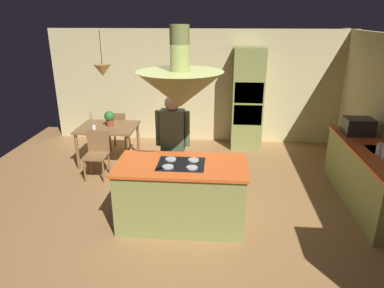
{
  "coord_description": "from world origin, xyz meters",
  "views": [
    {
      "loc": [
        0.51,
        -4.53,
        2.84
      ],
      "look_at": [
        0.1,
        0.4,
        1.0
      ],
      "focal_mm": 32.69,
      "sensor_mm": 36.0,
      "label": 1
    }
  ],
  "objects_px": {
    "chair_facing_island": "(97,151)",
    "chair_by_back_wall": "(118,128)",
    "cup_on_table": "(94,128)",
    "person_at_island": "(173,142)",
    "canister_tea": "(381,149)",
    "kitchen_island": "(181,194)",
    "oven_tower": "(247,99)",
    "potted_plant_on_table": "(109,118)",
    "dining_table": "(108,131)",
    "microwave_on_counter": "(358,126)"
  },
  "relations": [
    {
      "from": "cup_on_table",
      "to": "canister_tea",
      "type": "bearing_deg",
      "value": -15.27
    },
    {
      "from": "dining_table",
      "to": "chair_by_back_wall",
      "type": "height_order",
      "value": "chair_by_back_wall"
    },
    {
      "from": "cup_on_table",
      "to": "person_at_island",
      "type": "bearing_deg",
      "value": -34.2
    },
    {
      "from": "person_at_island",
      "to": "canister_tea",
      "type": "height_order",
      "value": "person_at_island"
    },
    {
      "from": "person_at_island",
      "to": "chair_facing_island",
      "type": "height_order",
      "value": "person_at_island"
    },
    {
      "from": "kitchen_island",
      "to": "dining_table",
      "type": "xyz_separation_m",
      "value": [
        -1.7,
        2.1,
        0.2
      ]
    },
    {
      "from": "dining_table",
      "to": "person_at_island",
      "type": "height_order",
      "value": "person_at_island"
    },
    {
      "from": "oven_tower",
      "to": "chair_by_back_wall",
      "type": "distance_m",
      "value": 2.9
    },
    {
      "from": "potted_plant_on_table",
      "to": "person_at_island",
      "type": "bearing_deg",
      "value": -44.34
    },
    {
      "from": "chair_by_back_wall",
      "to": "microwave_on_counter",
      "type": "relative_size",
      "value": 1.89
    },
    {
      "from": "chair_facing_island",
      "to": "kitchen_island",
      "type": "bearing_deg",
      "value": -39.82
    },
    {
      "from": "potted_plant_on_table",
      "to": "canister_tea",
      "type": "distance_m",
      "value": 4.77
    },
    {
      "from": "chair_by_back_wall",
      "to": "canister_tea",
      "type": "bearing_deg",
      "value": 154.09
    },
    {
      "from": "person_at_island",
      "to": "microwave_on_counter",
      "type": "xyz_separation_m",
      "value": [
        3.05,
        0.77,
        0.08
      ]
    },
    {
      "from": "dining_table",
      "to": "chair_by_back_wall",
      "type": "xyz_separation_m",
      "value": [
        0.0,
        0.68,
        -0.16
      ]
    },
    {
      "from": "person_at_island",
      "to": "canister_tea",
      "type": "bearing_deg",
      "value": -2.76
    },
    {
      "from": "dining_table",
      "to": "microwave_on_counter",
      "type": "bearing_deg",
      "value": -7.54
    },
    {
      "from": "person_at_island",
      "to": "chair_by_back_wall",
      "type": "height_order",
      "value": "person_at_island"
    },
    {
      "from": "chair_by_back_wall",
      "to": "cup_on_table",
      "type": "height_order",
      "value": "chair_by_back_wall"
    },
    {
      "from": "kitchen_island",
      "to": "oven_tower",
      "type": "height_order",
      "value": "oven_tower"
    },
    {
      "from": "person_at_island",
      "to": "microwave_on_counter",
      "type": "relative_size",
      "value": 3.71
    },
    {
      "from": "oven_tower",
      "to": "person_at_island",
      "type": "distance_m",
      "value": 2.84
    },
    {
      "from": "oven_tower",
      "to": "microwave_on_counter",
      "type": "height_order",
      "value": "oven_tower"
    },
    {
      "from": "person_at_island",
      "to": "chair_by_back_wall",
      "type": "xyz_separation_m",
      "value": [
        -1.49,
        2.06,
        -0.48
      ]
    },
    {
      "from": "oven_tower",
      "to": "chair_by_back_wall",
      "type": "relative_size",
      "value": 2.53
    },
    {
      "from": "chair_by_back_wall",
      "to": "oven_tower",
      "type": "bearing_deg",
      "value": -170.65
    },
    {
      "from": "dining_table",
      "to": "cup_on_table",
      "type": "bearing_deg",
      "value": -129.97
    },
    {
      "from": "oven_tower",
      "to": "cup_on_table",
      "type": "distance_m",
      "value": 3.31
    },
    {
      "from": "oven_tower",
      "to": "kitchen_island",
      "type": "bearing_deg",
      "value": -108.73
    },
    {
      "from": "chair_facing_island",
      "to": "chair_by_back_wall",
      "type": "height_order",
      "value": "same"
    },
    {
      "from": "oven_tower",
      "to": "chair_facing_island",
      "type": "bearing_deg",
      "value": -146.89
    },
    {
      "from": "chair_facing_island",
      "to": "cup_on_table",
      "type": "distance_m",
      "value": 0.58
    },
    {
      "from": "kitchen_island",
      "to": "chair_facing_island",
      "type": "relative_size",
      "value": 2.06
    },
    {
      "from": "canister_tea",
      "to": "chair_by_back_wall",
      "type": "bearing_deg",
      "value": 154.09
    },
    {
      "from": "dining_table",
      "to": "canister_tea",
      "type": "height_order",
      "value": "canister_tea"
    },
    {
      "from": "microwave_on_counter",
      "to": "potted_plant_on_table",
      "type": "bearing_deg",
      "value": 171.86
    },
    {
      "from": "kitchen_island",
      "to": "canister_tea",
      "type": "distance_m",
      "value": 2.95
    },
    {
      "from": "cup_on_table",
      "to": "chair_by_back_wall",
      "type": "bearing_deg",
      "value": 78.05
    },
    {
      "from": "dining_table",
      "to": "chair_by_back_wall",
      "type": "bearing_deg",
      "value": 90.0
    },
    {
      "from": "dining_table",
      "to": "cup_on_table",
      "type": "height_order",
      "value": "cup_on_table"
    },
    {
      "from": "person_at_island",
      "to": "potted_plant_on_table",
      "type": "distance_m",
      "value": 2.03
    },
    {
      "from": "kitchen_island",
      "to": "chair_by_back_wall",
      "type": "xyz_separation_m",
      "value": [
        -1.7,
        2.78,
        0.04
      ]
    },
    {
      "from": "oven_tower",
      "to": "canister_tea",
      "type": "bearing_deg",
      "value": -56.87
    },
    {
      "from": "dining_table",
      "to": "chair_facing_island",
      "type": "height_order",
      "value": "chair_facing_island"
    },
    {
      "from": "chair_by_back_wall",
      "to": "potted_plant_on_table",
      "type": "xyz_separation_m",
      "value": [
        0.04,
        -0.64,
        0.42
      ]
    },
    {
      "from": "canister_tea",
      "to": "potted_plant_on_table",
      "type": "bearing_deg",
      "value": 160.82
    },
    {
      "from": "canister_tea",
      "to": "microwave_on_counter",
      "type": "relative_size",
      "value": 0.36
    },
    {
      "from": "chair_facing_island",
      "to": "chair_by_back_wall",
      "type": "relative_size",
      "value": 1.0
    },
    {
      "from": "chair_facing_island",
      "to": "microwave_on_counter",
      "type": "distance_m",
      "value": 4.58
    },
    {
      "from": "microwave_on_counter",
      "to": "chair_by_back_wall",
      "type": "bearing_deg",
      "value": 164.22
    }
  ]
}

